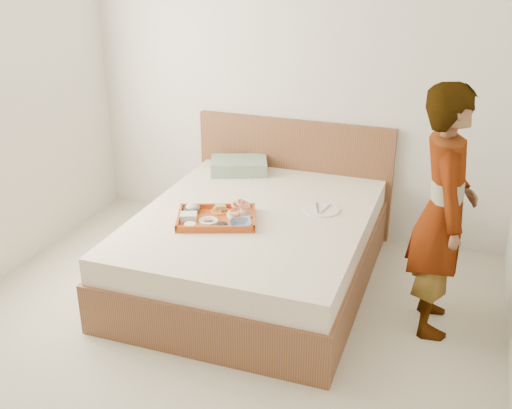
{
  "coord_description": "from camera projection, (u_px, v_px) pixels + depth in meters",
  "views": [
    {
      "loc": [
        1.34,
        -2.69,
        2.32
      ],
      "look_at": [
        0.06,
        0.9,
        0.65
      ],
      "focal_mm": 43.22,
      "sensor_mm": 36.0,
      "label": 1
    }
  ],
  "objects": [
    {
      "name": "plastic_tub",
      "position": [
        189.0,
        217.0,
        4.17
      ],
      "size": [
        0.13,
        0.12,
        0.05
      ],
      "primitive_type": "cube",
      "rotation": [
        0.0,
        0.0,
        0.35
      ],
      "color": "silver",
      "rests_on": "tray"
    },
    {
      "name": "tray",
      "position": [
        216.0,
        218.0,
        4.19
      ],
      "size": [
        0.63,
        0.54,
        0.05
      ],
      "primitive_type": "cube",
      "rotation": [
        0.0,
        0.0,
        0.35
      ],
      "color": "#B9440F",
      "rests_on": "bed"
    },
    {
      "name": "person",
      "position": [
        443.0,
        212.0,
        3.7
      ],
      "size": [
        0.47,
        0.63,
        1.58
      ],
      "primitive_type": "imported",
      "rotation": [
        0.0,
        0.0,
        1.73
      ],
      "color": "white",
      "rests_on": "ground"
    },
    {
      "name": "bread_plate",
      "position": [
        220.0,
        211.0,
        4.31
      ],
      "size": [
        0.16,
        0.16,
        0.01
      ],
      "primitive_type": "cylinder",
      "rotation": [
        0.0,
        0.0,
        0.35
      ],
      "color": "orange",
      "rests_on": "tray"
    },
    {
      "name": "salad_bowl",
      "position": [
        192.0,
        209.0,
        4.3
      ],
      "size": [
        0.15,
        0.15,
        0.04
      ],
      "primitive_type": "imported",
      "rotation": [
        0.0,
        0.0,
        0.35
      ],
      "color": "navy",
      "rests_on": "tray"
    },
    {
      "name": "cheese_round",
      "position": [
        190.0,
        225.0,
        4.07
      ],
      "size": [
        0.1,
        0.1,
        0.03
      ],
      "primitive_type": "cylinder",
      "rotation": [
        0.0,
        0.0,
        0.35
      ],
      "color": "white",
      "rests_on": "tray"
    },
    {
      "name": "headboard",
      "position": [
        293.0,
        175.0,
        5.17
      ],
      "size": [
        1.65,
        0.06,
        0.95
      ],
      "primitive_type": "cube",
      "color": "brown",
      "rests_on": "ground"
    },
    {
      "name": "navy_bowl_big",
      "position": [
        241.0,
        224.0,
        4.08
      ],
      "size": [
        0.19,
        0.19,
        0.04
      ],
      "primitive_type": "imported",
      "rotation": [
        0.0,
        0.0,
        0.35
      ],
      "color": "navy",
      "rests_on": "tray"
    },
    {
      "name": "wall_back",
      "position": [
        295.0,
        76.0,
        4.87
      ],
      "size": [
        3.5,
        0.01,
        2.6
      ],
      "primitive_type": "cube",
      "color": "silver",
      "rests_on": "ground"
    },
    {
      "name": "ground",
      "position": [
        196.0,
        360.0,
        3.66
      ],
      "size": [
        3.5,
        4.0,
        0.01
      ],
      "primitive_type": "cube",
      "color": "beige",
      "rests_on": "ground"
    },
    {
      "name": "meat_plate",
      "position": [
        208.0,
        221.0,
        4.16
      ],
      "size": [
        0.17,
        0.17,
        0.01
      ],
      "primitive_type": "cylinder",
      "rotation": [
        0.0,
        0.0,
        0.35
      ],
      "color": "white",
      "rests_on": "tray"
    },
    {
      "name": "prawn_plate",
      "position": [
        240.0,
        215.0,
        4.25
      ],
      "size": [
        0.23,
        0.23,
        0.01
      ],
      "primitive_type": "cylinder",
      "rotation": [
        0.0,
        0.0,
        0.35
      ],
      "color": "white",
      "rests_on": "tray"
    },
    {
      "name": "bed",
      "position": [
        254.0,
        247.0,
        4.42
      ],
      "size": [
        1.65,
        2.0,
        0.53
      ],
      "primitive_type": "cube",
      "color": "brown",
      "rests_on": "ground"
    },
    {
      "name": "dinner_plate",
      "position": [
        321.0,
        210.0,
        4.36
      ],
      "size": [
        0.26,
        0.26,
        0.01
      ],
      "primitive_type": "cylinder",
      "rotation": [
        0.0,
        0.0,
        -0.01
      ],
      "color": "white",
      "rests_on": "bed"
    },
    {
      "name": "pillow",
      "position": [
        239.0,
        166.0,
        5.05
      ],
      "size": [
        0.53,
        0.45,
        0.11
      ],
      "primitive_type": "cube",
      "rotation": [
        0.0,
        0.0,
        0.37
      ],
      "color": "gray",
      "rests_on": "bed"
    },
    {
      "name": "sauce_dish",
      "position": [
        222.0,
        226.0,
        4.06
      ],
      "size": [
        0.1,
        0.1,
        0.03
      ],
      "primitive_type": "cylinder",
      "rotation": [
        0.0,
        0.0,
        0.35
      ],
      "color": "black",
      "rests_on": "tray"
    }
  ]
}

